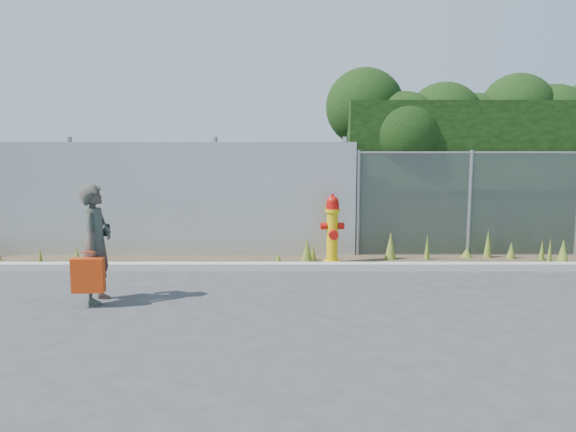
{
  "coord_description": "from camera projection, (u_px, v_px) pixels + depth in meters",
  "views": [
    {
      "loc": [
        -0.3,
        -7.73,
        2.25
      ],
      "look_at": [
        -0.3,
        1.4,
        1.0
      ],
      "focal_mm": 35.0,
      "sensor_mm": 36.0,
      "label": 1
    }
  ],
  "objects": [
    {
      "name": "black_shoulder_bag",
      "position": [
        102.0,
        230.0,
        7.94
      ],
      "size": [
        0.22,
        0.09,
        0.17
      ],
      "rotation": [
        0.0,
        0.0,
        0.34
      ],
      "color": "black"
    },
    {
      "name": "chainlink_fence",
      "position": [
        524.0,
        203.0,
        10.79
      ],
      "size": [
        6.5,
        0.07,
        2.05
      ],
      "color": "gray",
      "rests_on": "ground"
    },
    {
      "name": "corrugated_fence",
      "position": [
        135.0,
        199.0,
        10.79
      ],
      "size": [
        8.5,
        0.21,
        2.3
      ],
      "color": "#A4A7AB",
      "rests_on": "ground"
    },
    {
      "name": "hedge",
      "position": [
        503.0,
        149.0,
        11.69
      ],
      "size": [
        7.71,
        2.15,
        3.73
      ],
      "color": "black",
      "rests_on": "ground"
    },
    {
      "name": "fire_hydrant",
      "position": [
        332.0,
        230.0,
        10.12
      ],
      "size": [
        0.43,
        0.38,
        1.28
      ],
      "rotation": [
        0.0,
        0.0,
        0.06
      ],
      "color": "#DCB30B",
      "rests_on": "ground"
    },
    {
      "name": "ground",
      "position": [
        309.0,
        299.0,
        7.96
      ],
      "size": [
        80.0,
        80.0,
        0.0
      ],
      "primitive_type": "plane",
      "color": "#38383A",
      "rests_on": "ground"
    },
    {
      "name": "curb",
      "position": [
        305.0,
        266.0,
        9.74
      ],
      "size": [
        16.0,
        0.22,
        0.12
      ],
      "primitive_type": "cube",
      "color": "#A5A195",
      "rests_on": "ground"
    },
    {
      "name": "woman",
      "position": [
        96.0,
        244.0,
        7.74
      ],
      "size": [
        0.42,
        0.62,
        1.65
      ],
      "primitive_type": "imported",
      "rotation": [
        0.0,
        0.0,
        1.52
      ],
      "color": "#0E5E4B",
      "rests_on": "ground"
    },
    {
      "name": "weed_strip",
      "position": [
        343.0,
        257.0,
        10.32
      ],
      "size": [
        16.0,
        1.2,
        0.54
      ],
      "color": "#453827",
      "rests_on": "ground"
    },
    {
      "name": "red_tote_bag",
      "position": [
        88.0,
        275.0,
        7.51
      ],
      "size": [
        0.42,
        0.16,
        0.55
      ],
      "rotation": [
        0.0,
        0.0,
        0.07
      ],
      "color": "red"
    }
  ]
}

